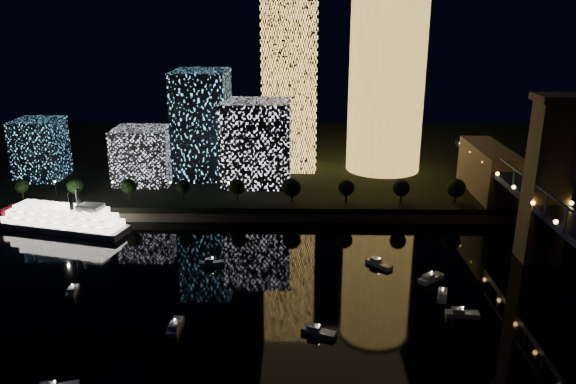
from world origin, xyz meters
name	(u,v)px	position (x,y,z in m)	size (l,w,h in m)	color
ground	(332,352)	(0.00, 0.00, 0.00)	(520.00, 520.00, 0.00)	black
far_bank	(314,159)	(0.00, 160.00, 2.50)	(420.00, 160.00, 5.00)	black
seawall	(319,216)	(0.00, 82.00, 1.50)	(420.00, 6.00, 3.00)	#6B5E4C
tower_cylindrical	(386,83)	(29.66, 133.65, 42.52)	(34.00, 34.00, 74.78)	#FDBD51
tower_rectangular	(289,84)	(-11.61, 136.41, 41.80)	(23.13, 23.13, 73.60)	#FDBD51
midrise_blocks	(189,137)	(-52.42, 117.32, 22.49)	(112.62, 37.94, 43.93)	silver
riverboat	(57,219)	(-90.64, 71.41, 3.84)	(50.58, 21.74, 14.97)	silver
motorboats	(318,326)	(-2.94, 9.46, 0.81)	(117.00, 75.02, 2.78)	silver
esplanade_trees	(268,187)	(-18.70, 88.00, 10.47)	(166.02, 6.94, 8.97)	black
street_lamps	(229,186)	(-34.00, 94.00, 9.02)	(132.70, 0.70, 5.65)	black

